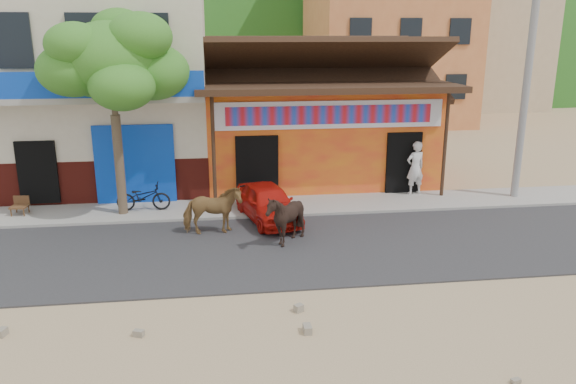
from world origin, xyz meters
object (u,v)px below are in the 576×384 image
at_px(utility_pole, 528,75).
at_px(red_car, 268,202).
at_px(tree, 115,115).
at_px(cafe_chair_right, 18,199).
at_px(cow_dark, 285,218).
at_px(scooter, 143,197).
at_px(pedestrian, 415,168).
at_px(cow_tan, 212,210).

xyz_separation_m(utility_pole, red_car, (-8.46, -1.20, -3.53)).
distance_m(tree, cafe_chair_right, 3.97).
relative_size(cow_dark, cafe_chair_right, 1.41).
distance_m(scooter, pedestrian, 8.97).
distance_m(utility_pole, cow_tan, 10.87).
bearing_deg(tree, pedestrian, 5.39).
bearing_deg(utility_pole, tree, -179.10).
relative_size(red_car, scooter, 1.97).
bearing_deg(red_car, cow_dark, -96.29).
relative_size(tree, scooter, 3.67).
bearing_deg(cafe_chair_right, scooter, 4.11).
height_order(tree, cow_dark, tree).
bearing_deg(scooter, cafe_chair_right, 91.37).
xyz_separation_m(scooter, cafe_chair_right, (-3.68, 0.06, 0.07)).
height_order(red_car, cafe_chair_right, red_car).
xyz_separation_m(cow_dark, pedestrian, (4.92, 3.92, 0.28)).
height_order(utility_pole, red_car, utility_pole).
bearing_deg(utility_pole, red_car, -171.93).
height_order(tree, utility_pole, utility_pole).
relative_size(scooter, pedestrian, 0.90).
bearing_deg(scooter, cow_dark, -126.60).
distance_m(tree, cow_tan, 4.13).
bearing_deg(utility_pole, pedestrian, 167.90).
xyz_separation_m(tree, red_car, (4.34, -1.00, -2.53)).
bearing_deg(cow_tan, utility_pole, -81.71).
relative_size(utility_pole, cow_dark, 5.67).
distance_m(scooter, cafe_chair_right, 3.68).
height_order(tree, cow_tan, tree).
bearing_deg(cow_dark, cafe_chair_right, -119.30).
distance_m(tree, pedestrian, 9.80).
height_order(cow_tan, pedestrian, pedestrian).
bearing_deg(scooter, cow_tan, -133.83).
bearing_deg(cafe_chair_right, tree, 0.03).
height_order(tree, red_car, tree).
distance_m(cow_dark, scooter, 5.15).
xyz_separation_m(cow_dark, red_car, (-0.27, 2.02, -0.16)).
height_order(utility_pole, cafe_chair_right, utility_pole).
distance_m(cow_tan, scooter, 3.05).
bearing_deg(tree, cow_dark, -33.21).
xyz_separation_m(tree, cow_dark, (4.61, -3.02, -2.37)).
distance_m(utility_pole, scooter, 12.71).
height_order(cow_tan, scooter, cow_tan).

